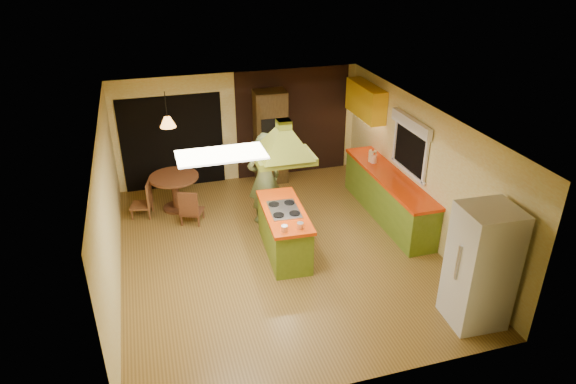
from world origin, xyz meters
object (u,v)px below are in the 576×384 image
object	(u,v)px
kitchen_island	(284,231)
canister_large	(372,156)
man	(264,178)
refrigerator	(481,267)
wall_oven	(270,137)
dining_table	(175,186)

from	to	relation	value
kitchen_island	canister_large	world-z (taller)	canister_large
man	refrigerator	bearing A→B (deg)	112.83
refrigerator	wall_oven	size ratio (longest dim) A/B	0.88
dining_table	wall_oven	bearing A→B (deg)	20.04
refrigerator	canister_large	distance (m)	3.93
refrigerator	canister_large	bearing A→B (deg)	91.00
kitchen_island	dining_table	bearing A→B (deg)	130.89
wall_oven	dining_table	distance (m)	2.45
kitchen_island	refrigerator	size ratio (longest dim) A/B	0.94
man	dining_table	world-z (taller)	man
kitchen_island	wall_oven	distance (m)	3.14
man	wall_oven	distance (m)	1.92
kitchen_island	dining_table	distance (m)	2.79
man	wall_oven	bearing A→B (deg)	-116.26
refrigerator	dining_table	xyz separation A→B (m)	(-3.88, 4.72, -0.41)
man	wall_oven	world-z (taller)	wall_oven
dining_table	refrigerator	bearing A→B (deg)	-50.56
man	wall_oven	size ratio (longest dim) A/B	0.88
dining_table	canister_large	world-z (taller)	canister_large
canister_large	kitchen_island	bearing A→B (deg)	-148.56
dining_table	canister_large	distance (m)	4.12
man	refrigerator	size ratio (longest dim) A/B	1.00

